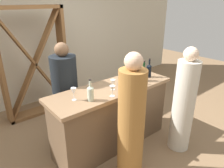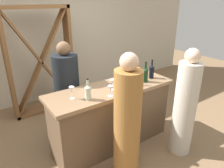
{
  "view_description": "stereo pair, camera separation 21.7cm",
  "coord_description": "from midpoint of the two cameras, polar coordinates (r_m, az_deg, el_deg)",
  "views": [
    {
      "loc": [
        -1.69,
        -2.04,
        2.09
      ],
      "look_at": [
        0.0,
        0.0,
        0.99
      ],
      "focal_mm": 33.22,
      "sensor_mm": 36.0,
      "label": 1
    },
    {
      "loc": [
        -1.52,
        -2.17,
        2.09
      ],
      "look_at": [
        0.0,
        0.0,
        0.99
      ],
      "focal_mm": 33.22,
      "sensor_mm": 36.0,
      "label": 2
    }
  ],
  "objects": [
    {
      "name": "wine_rack",
      "position": [
        4.08,
        -22.03,
        5.22
      ],
      "size": [
        1.2,
        0.28,
        1.99
      ],
      "color": "brown",
      "rests_on": "ground"
    },
    {
      "name": "bar_counter",
      "position": [
        3.1,
        -2.03,
        -8.9
      ],
      "size": [
        1.86,
        0.61,
        0.94
      ],
      "color": "brown",
      "rests_on": "ground"
    },
    {
      "name": "back_wall",
      "position": [
        4.65,
        -19.47,
        12.66
      ],
      "size": [
        8.0,
        0.1,
        2.8
      ],
      "primitive_type": "cube",
      "color": "beige",
      "rests_on": "ground"
    },
    {
      "name": "wine_bottle_second_left_near_black",
      "position": [
        2.88,
        0.43,
        1.31
      ],
      "size": [
        0.07,
        0.07,
        0.28
      ],
      "color": "black",
      "rests_on": "bar_counter"
    },
    {
      "name": "water_pitcher",
      "position": [
        3.16,
        2.49,
        3.27
      ],
      "size": [
        0.1,
        0.1,
        0.22
      ],
      "color": "silver",
      "rests_on": "bar_counter"
    },
    {
      "name": "person_left_guest",
      "position": [
        2.47,
        2.75,
        -10.68
      ],
      "size": [
        0.36,
        0.36,
        1.59
      ],
      "rotation": [
        0.0,
        0.0,
        1.43
      ],
      "color": "#9E6B33",
      "rests_on": "ground"
    },
    {
      "name": "wine_glass_near_left",
      "position": [
        2.59,
        -2.32,
        -1.4
      ],
      "size": [
        0.07,
        0.07,
        0.14
      ],
      "color": "white",
      "rests_on": "bar_counter"
    },
    {
      "name": "wine_bottle_leftmost_clear_pale",
      "position": [
        2.5,
        -8.42,
        -2.42
      ],
      "size": [
        0.08,
        0.08,
        0.27
      ],
      "color": "#B7C6B2",
      "rests_on": "bar_counter"
    },
    {
      "name": "ground_plane",
      "position": [
        3.38,
        -1.91,
        -15.84
      ],
      "size": [
        12.0,
        12.0,
        0.0
      ],
      "primitive_type": "plane",
      "color": "#846647"
    },
    {
      "name": "wine_glass_near_center",
      "position": [
        2.77,
        -2.0,
        0.34
      ],
      "size": [
        0.07,
        0.07,
        0.15
      ],
      "color": "white",
      "rests_on": "bar_counter"
    },
    {
      "name": "person_server_behind",
      "position": [
        3.23,
        -14.44,
        -3.72
      ],
      "size": [
        0.4,
        0.4,
        1.54
      ],
      "rotation": [
        0.0,
        0.0,
        -1.63
      ],
      "color": "black",
      "rests_on": "ground"
    },
    {
      "name": "wine_bottle_rightmost_near_black",
      "position": [
        3.27,
        8.27,
        3.76
      ],
      "size": [
        0.08,
        0.08,
        0.3
      ],
      "color": "black",
      "rests_on": "bar_counter"
    },
    {
      "name": "wine_bottle_second_right_dark_green",
      "position": [
        3.1,
        6.71,
        2.86
      ],
      "size": [
        0.08,
        0.08,
        0.31
      ],
      "color": "black",
      "rests_on": "bar_counter"
    },
    {
      "name": "wine_bottle_center_dark_green",
      "position": [
        2.95,
        1.43,
        2.24
      ],
      "size": [
        0.08,
        0.08,
        0.33
      ],
      "color": "black",
      "rests_on": "bar_counter"
    },
    {
      "name": "wine_glass_near_right",
      "position": [
        2.55,
        -12.93,
        -2.11
      ],
      "size": [
        0.07,
        0.07,
        0.16
      ],
      "color": "white",
      "rests_on": "bar_counter"
    },
    {
      "name": "person_center_guest",
      "position": [
        3.05,
        17.2,
        -5.4
      ],
      "size": [
        0.36,
        0.36,
        1.53
      ],
      "rotation": [
        0.0,
        0.0,
        1.37
      ],
      "color": "beige",
      "rests_on": "ground"
    }
  ]
}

